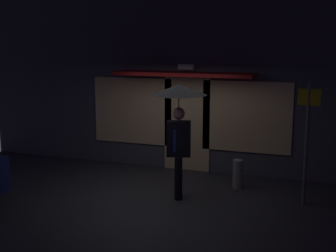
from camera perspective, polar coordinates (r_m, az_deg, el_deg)
name	(u,v)px	position (r m, az deg, el deg)	size (l,w,h in m)	color
ground_plane	(154,199)	(9.06, -1.80, -9.03)	(18.00, 18.00, 0.00)	#2D2D33
building_facade	(189,83)	(10.79, 2.67, 5.33)	(10.81, 1.00, 4.13)	#4C4C56
person_with_umbrella	(179,111)	(8.70, 1.34, 1.81)	(1.07, 1.07, 2.22)	black
street_sign_post	(307,137)	(8.79, 16.87, -1.30)	(0.40, 0.07, 2.28)	#595B60
sidewalk_bollard	(238,174)	(9.72, 8.65, -5.90)	(0.20, 0.20, 0.60)	#9E998E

